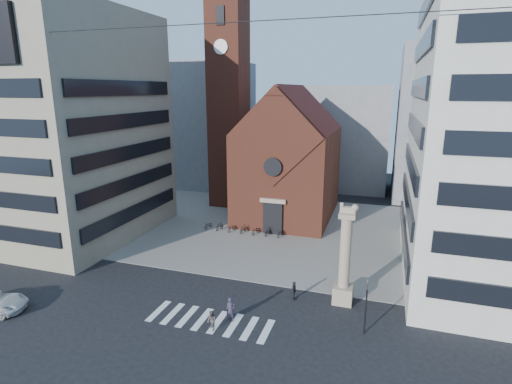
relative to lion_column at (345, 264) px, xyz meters
The scene contains 21 objects.
ground 11.01m from the lion_column, 163.32° to the right, with size 120.00×120.00×0.00m, color black.
piazza 19.18m from the lion_column, 122.03° to the left, with size 46.00×30.00×0.05m, color gray.
zebra_crossing 11.72m from the lion_column, 147.61° to the right, with size 10.20×3.20×0.01m, color white, non-canonical shape.
church 24.62m from the lion_column, 114.43° to the left, with size 12.00×16.65×18.00m.
campanile 34.29m from the lion_column, 128.68° to the left, with size 5.50×5.50×31.20m.
building_left 36.01m from the lion_column, 168.37° to the left, with size 18.00×20.00×26.00m, color gray.
bg_block_left 48.23m from the lion_column, 129.04° to the left, with size 16.00×14.00×22.00m, color gray.
bg_block_mid 42.55m from the lion_column, 95.45° to the left, with size 14.00×12.00×18.00m, color gray.
bg_block_right 41.69m from the lion_column, 72.91° to the left, with size 16.00×14.00×24.00m, color gray.
lion_column is the anchor object (origin of this frame).
traffic_light 4.62m from the lion_column, 63.54° to the right, with size 0.13×0.16×4.30m.
pedestrian_0 9.97m from the lion_column, 145.06° to the right, with size 0.71×0.46×1.94m, color #352D3F.
pedestrian_1 11.63m from the lion_column, 141.25° to the right, with size 0.74×0.58×1.52m, color #5C4F4A.
pedestrian_2 4.87m from the lion_column, 168.64° to the right, with size 0.95×0.40×1.62m, color #25232A.
scooter_0 22.78m from the lion_column, 144.37° to the left, with size 0.59×1.68×0.88m, color black.
scooter_1 21.51m from the lion_column, 141.88° to the left, with size 0.46×1.63×0.98m, color black.
scooter_2 20.30m from the lion_column, 139.08° to the left, with size 0.59×1.68×0.88m, color black.
scooter_3 19.13m from the lion_column, 135.92° to the left, with size 0.46×1.63×0.98m, color black.
scooter_4 18.05m from the lion_column, 132.35° to the left, with size 0.59×1.68×0.88m, color black.
scooter_5 17.02m from the lion_column, 128.33° to the left, with size 0.46×1.63×0.98m, color black.
scooter_6 16.11m from the lion_column, 123.81° to the left, with size 0.59×1.68×0.88m, color black.
Camera 1 is at (12.43, -27.97, 17.38)m, focal length 28.00 mm.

